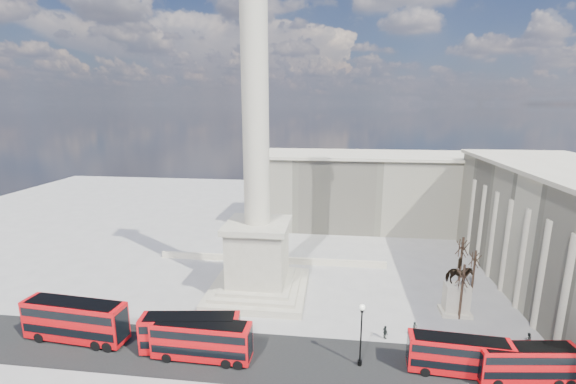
% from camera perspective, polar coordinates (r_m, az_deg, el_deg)
% --- Properties ---
extents(ground, '(180.00, 180.00, 0.00)m').
position_cam_1_polar(ground, '(55.00, -5.43, -16.88)').
color(ground, '#9E9B96').
rests_on(ground, ground).
extents(asphalt_road, '(120.00, 9.00, 0.01)m').
position_cam_1_polar(asphalt_road, '(45.95, -1.68, -23.49)').
color(asphalt_road, black).
rests_on(asphalt_road, ground).
extents(nelsons_column, '(14.00, 14.00, 49.85)m').
position_cam_1_polar(nelsons_column, '(54.59, -4.59, -2.39)').
color(nelsons_column, '#B7B099').
rests_on(nelsons_column, ground).
extents(balustrade_wall, '(40.00, 0.60, 1.10)m').
position_cam_1_polar(balustrade_wall, '(68.86, -2.56, -9.96)').
color(balustrade_wall, beige).
rests_on(balustrade_wall, ground).
extents(building_east, '(19.00, 46.00, 18.60)m').
position_cam_1_polar(building_east, '(68.52, 36.82, -4.94)').
color(building_east, '#B3AE93').
rests_on(building_east, ground).
extents(building_northeast, '(51.00, 17.00, 16.60)m').
position_cam_1_polar(building_northeast, '(89.09, 12.81, 0.27)').
color(building_northeast, '#B3AE93').
rests_on(building_northeast, ground).
extents(red_bus_a, '(10.89, 2.77, 4.40)m').
position_cam_1_polar(red_bus_a, '(45.60, -12.60, -20.62)').
color(red_bus_a, red).
rests_on(red_bus_a, ground).
extents(red_bus_b, '(11.14, 3.87, 4.42)m').
position_cam_1_polar(red_bus_b, '(47.01, -14.15, -19.58)').
color(red_bus_b, red).
rests_on(red_bus_b, ground).
extents(red_bus_c, '(10.14, 2.94, 4.06)m').
position_cam_1_polar(red_bus_c, '(46.27, 24.03, -21.23)').
color(red_bus_c, red).
rests_on(red_bus_c, ground).
extents(red_bus_d, '(9.93, 3.35, 3.95)m').
position_cam_1_polar(red_bus_d, '(48.26, 31.89, -20.70)').
color(red_bus_d, red).
rests_on(red_bus_d, ground).
extents(red_bus_e, '(12.46, 3.76, 4.98)m').
position_cam_1_polar(red_bus_e, '(53.46, -28.90, -16.30)').
color(red_bus_e, red).
rests_on(red_bus_e, ground).
extents(victorian_lamp, '(0.61, 0.61, 7.13)m').
position_cam_1_polar(victorian_lamp, '(43.40, 10.79, -19.45)').
color(victorian_lamp, black).
rests_on(victorian_lamp, ground).
extents(equestrian_statue, '(3.83, 2.87, 8.03)m').
position_cam_1_polar(equestrian_statue, '(57.00, 23.71, -13.72)').
color(equestrian_statue, beige).
rests_on(equestrian_statue, ground).
extents(bare_tree_near, '(1.82, 1.82, 7.95)m').
position_cam_1_polar(bare_tree_near, '(54.46, 24.59, -11.02)').
color(bare_tree_near, '#332319').
rests_on(bare_tree_near, ground).
extents(bare_tree_mid, '(1.83, 1.83, 6.94)m').
position_cam_1_polar(bare_tree_mid, '(62.81, 26.01, -8.79)').
color(bare_tree_mid, '#332319').
rests_on(bare_tree_mid, ground).
extents(bare_tree_far, '(2.02, 2.02, 8.26)m').
position_cam_1_polar(bare_tree_far, '(63.86, 24.46, -7.28)').
color(bare_tree_far, '#332319').
rests_on(bare_tree_far, ground).
extents(pedestrian_walking, '(0.74, 0.62, 1.74)m').
position_cam_1_polar(pedestrian_walking, '(51.44, 18.25, -18.68)').
color(pedestrian_walking, black).
rests_on(pedestrian_walking, ground).
extents(pedestrian_standing, '(0.96, 0.94, 1.57)m').
position_cam_1_polar(pedestrian_standing, '(55.03, 32.03, -18.00)').
color(pedestrian_standing, black).
rests_on(pedestrian_standing, ground).
extents(pedestrian_crossing, '(0.77, 1.06, 1.67)m').
position_cam_1_polar(pedestrian_crossing, '(49.93, 14.19, -19.50)').
color(pedestrian_crossing, black).
rests_on(pedestrian_crossing, ground).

